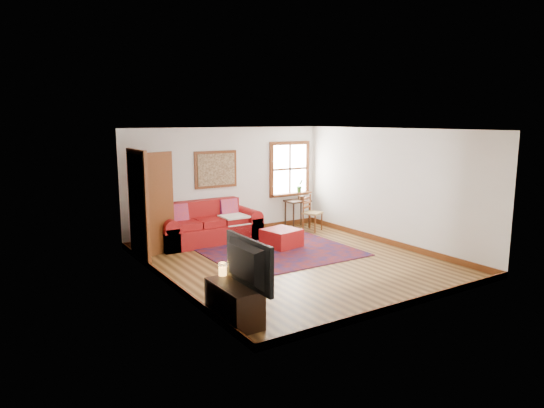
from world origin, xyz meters
TOP-DOWN VIEW (x-y plane):
  - ground at (0.00, 0.00)m, footprint 5.50×5.50m
  - room_envelope at (0.00, 0.02)m, footprint 5.04×5.54m
  - window at (1.78, 2.70)m, footprint 1.18×0.20m
  - doorway at (-2.21, 1.78)m, footprint 0.89×1.08m
  - framed_artwork at (-0.30, 2.71)m, footprint 1.05×0.07m
  - persian_rug at (0.15, 0.67)m, footprint 2.93×2.35m
  - red_leather_sofa at (-0.74, 2.30)m, footprint 2.29×0.95m
  - red_ottoman at (0.39, 1.04)m, footprint 0.80×0.80m
  - side_table at (1.77, 2.40)m, footprint 0.58×0.44m
  - ladder_back_chair at (1.87, 1.98)m, footprint 0.53×0.52m
  - media_cabinet at (-2.27, -1.82)m, footprint 0.43×0.95m
  - television at (-2.25, -1.99)m, footprint 0.15×1.13m
  - candle_hurricane at (-2.22, -1.40)m, footprint 0.12×0.12m

SIDE VIEW (x-z plane):
  - ground at x=0.00m, z-range 0.00..0.00m
  - persian_rug at x=0.15m, z-range 0.00..0.02m
  - red_ottoman at x=0.39m, z-range 0.00..0.39m
  - media_cabinet at x=-2.27m, z-range 0.00..0.52m
  - red_leather_sofa at x=-0.74m, z-range -0.15..0.75m
  - ladder_back_chair at x=1.87m, z-range 0.03..0.91m
  - side_table at x=1.77m, z-range 0.23..0.92m
  - candle_hurricane at x=-2.22m, z-range 0.51..0.69m
  - television at x=-2.25m, z-range 0.52..1.17m
  - doorway at x=-2.21m, z-range 0.00..2.14m
  - window at x=1.78m, z-range 0.62..2.00m
  - framed_artwork at x=-0.30m, z-range 1.13..1.98m
  - room_envelope at x=0.00m, z-range 0.39..2.91m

